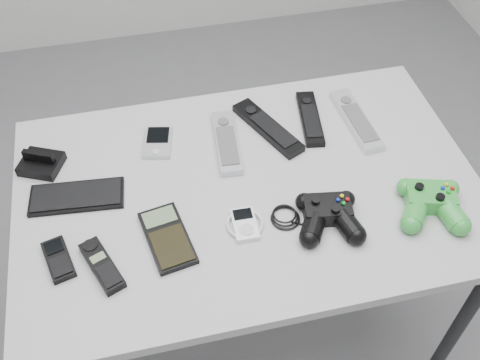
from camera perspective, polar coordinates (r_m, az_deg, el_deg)
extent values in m
plane|color=slate|center=(2.05, -2.51, -12.97)|extent=(3.50, 3.50, 0.00)
cube|color=#A5A5A7|center=(1.39, 0.89, -1.05)|extent=(1.13, 0.73, 0.03)
cylinder|color=black|center=(1.71, 21.01, -14.20)|extent=(0.04, 0.04, 0.73)
cylinder|color=black|center=(1.88, -17.03, -4.03)|extent=(0.04, 0.04, 0.73)
cylinder|color=black|center=(2.00, 13.12, 1.14)|extent=(0.04, 0.04, 0.73)
cube|color=black|center=(1.40, -16.24, -1.59)|extent=(0.23, 0.12, 0.01)
cube|color=black|center=(1.48, -19.66, 1.92)|extent=(0.12, 0.12, 0.05)
cube|color=#BABCC2|center=(1.48, -8.38, 3.82)|extent=(0.09, 0.12, 0.02)
cube|color=#BABCC2|center=(1.46, -1.37, 3.90)|extent=(0.07, 0.23, 0.02)
cube|color=black|center=(1.51, 2.83, 5.38)|extent=(0.15, 0.24, 0.02)
cube|color=black|center=(1.54, 7.13, 6.27)|extent=(0.08, 0.21, 0.02)
cube|color=silver|center=(1.56, 11.71, 6.04)|extent=(0.07, 0.24, 0.02)
cube|color=black|center=(1.30, -17.97, -7.65)|extent=(0.08, 0.12, 0.02)
cube|color=black|center=(1.26, -13.85, -8.41)|extent=(0.10, 0.15, 0.02)
cube|color=black|center=(1.28, -7.39, -5.79)|extent=(0.12, 0.19, 0.02)
cube|color=white|center=(1.29, 0.49, -4.49)|extent=(0.09, 0.09, 0.02)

